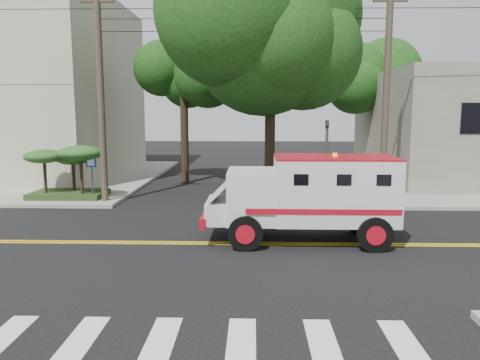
{
  "coord_description": "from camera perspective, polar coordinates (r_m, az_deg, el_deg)",
  "views": [
    {
      "loc": [
        0.79,
        -13.67,
        3.93
      ],
      "look_at": [
        0.33,
        2.33,
        1.6
      ],
      "focal_mm": 35.0,
      "sensor_mm": 36.0,
      "label": 1
    }
  ],
  "objects": [
    {
      "name": "utility_pole_right",
      "position": [
        20.63,
        17.38,
        9.5
      ],
      "size": [
        0.28,
        0.28,
        9.0
      ],
      "primitive_type": "cylinder",
      "color": "#382D23",
      "rests_on": "ground"
    },
    {
      "name": "tree_left",
      "position": [
        25.76,
        -6.24,
        12.25
      ],
      "size": [
        4.48,
        4.2,
        7.7
      ],
      "color": "black",
      "rests_on": "ground"
    },
    {
      "name": "utility_pole_left",
      "position": [
        20.69,
        -16.58,
        9.52
      ],
      "size": [
        0.28,
        0.28,
        9.0
      ],
      "primitive_type": "cylinder",
      "color": "#382D23",
      "rests_on": "ground"
    },
    {
      "name": "pedestrian_b",
      "position": [
        23.08,
        16.97,
        0.56
      ],
      "size": [
        1.01,
        0.98,
        1.64
      ],
      "primitive_type": "imported",
      "rotation": [
        0.0,
        0.0,
        2.46
      ],
      "color": "gray",
      "rests_on": "sidewalk_ne"
    },
    {
      "name": "sidewalk_ne",
      "position": [
        30.24,
        26.48,
        0.09
      ],
      "size": [
        17.0,
        17.0,
        0.15
      ],
      "primitive_type": "cube",
      "color": "gray",
      "rests_on": "ground"
    },
    {
      "name": "armored_truck",
      "position": [
        14.3,
        8.43,
        -1.63
      ],
      "size": [
        5.77,
        2.37,
        2.62
      ],
      "rotation": [
        0.0,
        0.0,
        -0.0
      ],
      "color": "silver",
      "rests_on": "ground"
    },
    {
      "name": "traffic_signal",
      "position": [
        19.58,
        10.49,
        3.15
      ],
      "size": [
        0.15,
        0.18,
        3.6
      ],
      "color": "#3F3F42",
      "rests_on": "ground"
    },
    {
      "name": "palm_planter",
      "position": [
        22.02,
        -20.32,
        1.82
      ],
      "size": [
        3.52,
        2.63,
        2.36
      ],
      "color": "#1E3314",
      "rests_on": "sidewalk_nw"
    },
    {
      "name": "tree_main",
      "position": [
        20.18,
        5.12,
        17.58
      ],
      "size": [
        6.08,
        5.7,
        9.85
      ],
      "color": "black",
      "rests_on": "ground"
    },
    {
      "name": "tree_right",
      "position": [
        30.6,
        17.29,
        11.98
      ],
      "size": [
        4.8,
        4.5,
        8.2
      ],
      "color": "black",
      "rests_on": "ground"
    },
    {
      "name": "accessibility_sign",
      "position": [
        21.2,
        -17.63,
        0.95
      ],
      "size": [
        0.45,
        0.1,
        2.02
      ],
      "color": "#3F3F42",
      "rests_on": "ground"
    },
    {
      "name": "sidewalk_nw",
      "position": [
        30.94,
        -25.88,
        0.3
      ],
      "size": [
        17.0,
        17.0,
        0.15
      ],
      "primitive_type": "cube",
      "color": "gray",
      "rests_on": "ground"
    },
    {
      "name": "ground",
      "position": [
        14.25,
        -1.62,
        -7.73
      ],
      "size": [
        100.0,
        100.0,
        0.0
      ],
      "primitive_type": "plane",
      "color": "black",
      "rests_on": "ground"
    },
    {
      "name": "pedestrian_a",
      "position": [
        19.96,
        15.27,
        -0.51
      ],
      "size": [
        0.63,
        0.44,
        1.66
      ],
      "primitive_type": "imported",
      "rotation": [
        0.0,
        0.0,
        3.06
      ],
      "color": "gray",
      "rests_on": "sidewalk_ne"
    }
  ]
}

